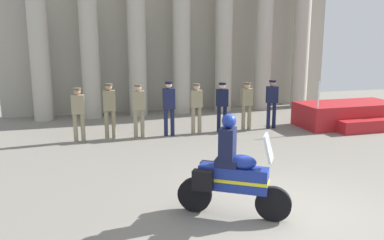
{
  "coord_description": "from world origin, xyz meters",
  "views": [
    {
      "loc": [
        -3.7,
        -6.39,
        3.26
      ],
      "look_at": [
        -0.98,
        3.21,
        1.15
      ],
      "focal_mm": 38.08,
      "sensor_mm": 36.0,
      "label": 1
    }
  ],
  "objects_px": {
    "reviewing_stand": "(348,115)",
    "officer_in_row_2": "(139,106)",
    "officer_in_row_3": "(169,104)",
    "officer_in_row_0": "(78,110)",
    "officer_in_row_5": "(222,103)",
    "officer_in_row_6": "(247,102)",
    "officer_in_row_1": "(110,106)",
    "motorcycle_with_rider": "(230,174)",
    "officer_in_row_7": "(272,100)",
    "officer_in_row_4": "(196,104)"
  },
  "relations": [
    {
      "from": "officer_in_row_2",
      "to": "motorcycle_with_rider",
      "type": "xyz_separation_m",
      "value": [
        0.71,
        -6.19,
        -0.22
      ]
    },
    {
      "from": "officer_in_row_3",
      "to": "motorcycle_with_rider",
      "type": "xyz_separation_m",
      "value": [
        -0.27,
        -6.15,
        -0.25
      ]
    },
    {
      "from": "officer_in_row_0",
      "to": "motorcycle_with_rider",
      "type": "bearing_deg",
      "value": 116.83
    },
    {
      "from": "officer_in_row_4",
      "to": "reviewing_stand",
      "type": "bearing_deg",
      "value": -179.73
    },
    {
      "from": "officer_in_row_2",
      "to": "officer_in_row_3",
      "type": "distance_m",
      "value": 0.98
    },
    {
      "from": "officer_in_row_1",
      "to": "motorcycle_with_rider",
      "type": "relative_size",
      "value": 0.93
    },
    {
      "from": "officer_in_row_3",
      "to": "officer_in_row_0",
      "type": "bearing_deg",
      "value": 4.11
    },
    {
      "from": "officer_in_row_7",
      "to": "officer_in_row_0",
      "type": "bearing_deg",
      "value": 4.76
    },
    {
      "from": "officer_in_row_2",
      "to": "officer_in_row_7",
      "type": "distance_m",
      "value": 4.67
    },
    {
      "from": "reviewing_stand",
      "to": "officer_in_row_2",
      "type": "bearing_deg",
      "value": 177.15
    },
    {
      "from": "officer_in_row_1",
      "to": "officer_in_row_7",
      "type": "distance_m",
      "value": 5.57
    },
    {
      "from": "officer_in_row_2",
      "to": "officer_in_row_7",
      "type": "xyz_separation_m",
      "value": [
        4.67,
        0.02,
        -0.01
      ]
    },
    {
      "from": "officer_in_row_1",
      "to": "motorcycle_with_rider",
      "type": "height_order",
      "value": "motorcycle_with_rider"
    },
    {
      "from": "officer_in_row_5",
      "to": "reviewing_stand",
      "type": "bearing_deg",
      "value": 178.8
    },
    {
      "from": "officer_in_row_1",
      "to": "reviewing_stand",
      "type": "bearing_deg",
      "value": -178.79
    },
    {
      "from": "officer_in_row_0",
      "to": "officer_in_row_4",
      "type": "height_order",
      "value": "officer_in_row_4"
    },
    {
      "from": "officer_in_row_1",
      "to": "officer_in_row_2",
      "type": "relative_size",
      "value": 1.02
    },
    {
      "from": "officer_in_row_2",
      "to": "motorcycle_with_rider",
      "type": "bearing_deg",
      "value": 100.77
    },
    {
      "from": "officer_in_row_2",
      "to": "officer_in_row_6",
      "type": "xyz_separation_m",
      "value": [
        3.74,
        0.06,
        -0.04
      ]
    },
    {
      "from": "officer_in_row_1",
      "to": "motorcycle_with_rider",
      "type": "distance_m",
      "value": 6.47
    },
    {
      "from": "officer_in_row_7",
      "to": "motorcycle_with_rider",
      "type": "distance_m",
      "value": 7.37
    },
    {
      "from": "officer_in_row_4",
      "to": "officer_in_row_5",
      "type": "relative_size",
      "value": 1.01
    },
    {
      "from": "reviewing_stand",
      "to": "officer_in_row_5",
      "type": "relative_size",
      "value": 2.14
    },
    {
      "from": "officer_in_row_1",
      "to": "officer_in_row_6",
      "type": "height_order",
      "value": "officer_in_row_1"
    },
    {
      "from": "officer_in_row_1",
      "to": "officer_in_row_4",
      "type": "xyz_separation_m",
      "value": [
        2.82,
        -0.06,
        -0.05
      ]
    },
    {
      "from": "officer_in_row_1",
      "to": "officer_in_row_6",
      "type": "distance_m",
      "value": 4.64
    },
    {
      "from": "reviewing_stand",
      "to": "motorcycle_with_rider",
      "type": "bearing_deg",
      "value": -139.49
    },
    {
      "from": "officer_in_row_2",
      "to": "reviewing_stand",
      "type": "bearing_deg",
      "value": -178.63
    },
    {
      "from": "reviewing_stand",
      "to": "officer_in_row_1",
      "type": "height_order",
      "value": "officer_in_row_1"
    },
    {
      "from": "motorcycle_with_rider",
      "to": "officer_in_row_7",
      "type": "bearing_deg",
      "value": 90.4
    },
    {
      "from": "officer_in_row_0",
      "to": "officer_in_row_6",
      "type": "xyz_separation_m",
      "value": [
        5.59,
        0.1,
        -0.01
      ]
    },
    {
      "from": "officer_in_row_1",
      "to": "motorcycle_with_rider",
      "type": "bearing_deg",
      "value": 108.67
    },
    {
      "from": "officer_in_row_7",
      "to": "officer_in_row_5",
      "type": "bearing_deg",
      "value": 2.77
    },
    {
      "from": "reviewing_stand",
      "to": "officer_in_row_7",
      "type": "height_order",
      "value": "reviewing_stand"
    },
    {
      "from": "officer_in_row_5",
      "to": "officer_in_row_6",
      "type": "height_order",
      "value": "officer_in_row_5"
    },
    {
      "from": "officer_in_row_7",
      "to": "officer_in_row_2",
      "type": "bearing_deg",
      "value": 4.51
    },
    {
      "from": "officer_in_row_4",
      "to": "officer_in_row_3",
      "type": "bearing_deg",
      "value": 7.57
    },
    {
      "from": "officer_in_row_6",
      "to": "officer_in_row_2",
      "type": "bearing_deg",
      "value": 5.13
    },
    {
      "from": "officer_in_row_3",
      "to": "officer_in_row_7",
      "type": "bearing_deg",
      "value": -174.75
    },
    {
      "from": "officer_in_row_4",
      "to": "motorcycle_with_rider",
      "type": "height_order",
      "value": "motorcycle_with_rider"
    },
    {
      "from": "officer_in_row_2",
      "to": "officer_in_row_5",
      "type": "relative_size",
      "value": 1.03
    },
    {
      "from": "officer_in_row_6",
      "to": "officer_in_row_7",
      "type": "height_order",
      "value": "officer_in_row_7"
    },
    {
      "from": "officer_in_row_5",
      "to": "officer_in_row_1",
      "type": "bearing_deg",
      "value": 4.23
    },
    {
      "from": "officer_in_row_2",
      "to": "officer_in_row_5",
      "type": "xyz_separation_m",
      "value": [
        2.84,
        0.07,
        -0.03
      ]
    },
    {
      "from": "officer_in_row_0",
      "to": "officer_in_row_7",
      "type": "distance_m",
      "value": 6.52
    },
    {
      "from": "officer_in_row_5",
      "to": "officer_in_row_2",
      "type": "bearing_deg",
      "value": 5.63
    },
    {
      "from": "officer_in_row_1",
      "to": "officer_in_row_6",
      "type": "bearing_deg",
      "value": -175.91
    },
    {
      "from": "officer_in_row_1",
      "to": "officer_in_row_4",
      "type": "distance_m",
      "value": 2.82
    },
    {
      "from": "officer_in_row_0",
      "to": "officer_in_row_4",
      "type": "bearing_deg",
      "value": -175.03
    },
    {
      "from": "reviewing_stand",
      "to": "officer_in_row_2",
      "type": "xyz_separation_m",
      "value": [
        -7.52,
        0.37,
        0.61
      ]
    }
  ]
}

